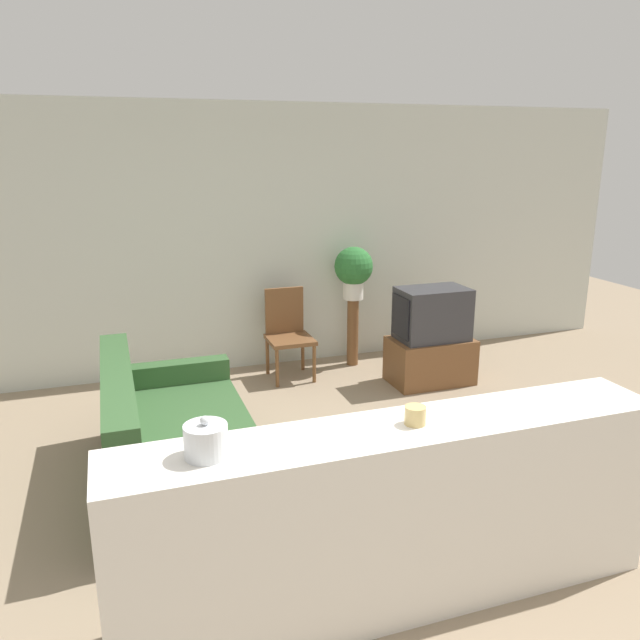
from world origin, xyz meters
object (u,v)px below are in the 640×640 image
television (432,314)px  potted_plant (354,269)px  couch (174,443)px  decorative_bowl (206,440)px  wooden_chair (288,330)px

television → potted_plant: size_ratio=1.24×
couch → television: size_ratio=2.69×
couch → decorative_bowl: decorative_bowl is taller
couch → decorative_bowl: (0.01, -1.59, 0.77)m
couch → wooden_chair: wooden_chair is taller
potted_plant → couch: bearing=-138.3°
wooden_chair → decorative_bowl: bearing=-111.5°
potted_plant → wooden_chair: bearing=-172.1°
couch → television: 2.87m
couch → wooden_chair: 2.21m
wooden_chair → potted_plant: potted_plant is taller
television → potted_plant: potted_plant is taller
potted_plant → decorative_bowl: bearing=-121.0°
television → wooden_chair: (-1.28, 0.63, -0.22)m
couch → potted_plant: (2.08, 1.85, 0.77)m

